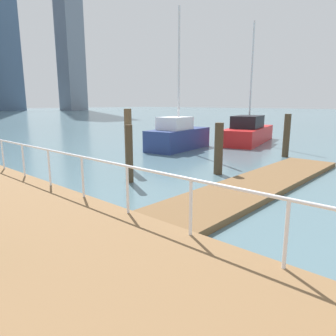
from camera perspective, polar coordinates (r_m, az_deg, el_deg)
ground_plane at (r=14.94m, az=-17.44°, el=0.66°), size 300.00×300.00×0.00m
floating_dock at (r=10.76m, az=16.08°, el=-3.01°), size 11.08×2.00×0.18m
boardwalk_railing at (r=4.73m, az=21.26°, el=-7.84°), size 0.06×24.41×1.08m
dock_piling_1 at (r=12.29m, az=9.31°, el=3.52°), size 0.34×0.34×2.02m
dock_piling_2 at (r=13.11m, az=-7.32°, el=5.23°), size 0.31×0.31×2.54m
dock_piling_3 at (r=17.20m, az=21.01°, el=5.59°), size 0.33×0.33×2.22m
dock_piling_5 at (r=10.95m, az=-7.12°, el=2.59°), size 0.25×0.25×2.03m
moored_boat_1 at (r=18.87m, az=1.82°, el=5.92°), size 4.85×2.45×8.12m
moored_boat_3 at (r=22.72m, az=14.58°, el=6.43°), size 7.20×3.73×8.10m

